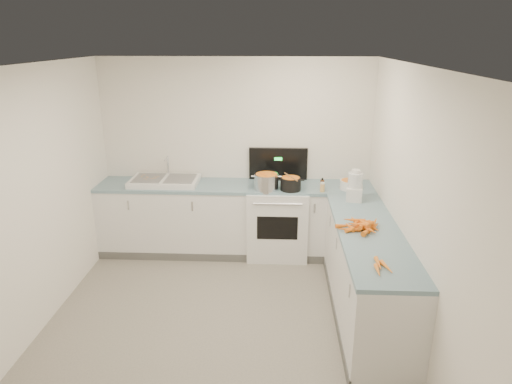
{
  "coord_description": "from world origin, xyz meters",
  "views": [
    {
      "loc": [
        0.53,
        -3.81,
        2.72
      ],
      "look_at": [
        0.3,
        1.1,
        1.05
      ],
      "focal_mm": 32.0,
      "sensor_mm": 36.0,
      "label": 1
    }
  ],
  "objects_px": {
    "black_pot": "(291,185)",
    "spice_jar": "(322,188)",
    "steel_pot": "(266,183)",
    "mixing_bowl": "(350,185)",
    "sink": "(165,181)",
    "extract_bottle": "(322,185)",
    "stove": "(277,220)",
    "food_processor": "(355,187)"
  },
  "relations": [
    {
      "from": "extract_bottle",
      "to": "spice_jar",
      "type": "height_order",
      "value": "extract_bottle"
    },
    {
      "from": "stove",
      "to": "food_processor",
      "type": "bearing_deg",
      "value": -29.25
    },
    {
      "from": "stove",
      "to": "food_processor",
      "type": "height_order",
      "value": "stove"
    },
    {
      "from": "steel_pot",
      "to": "food_processor",
      "type": "xyz_separation_m",
      "value": [
        1.02,
        -0.34,
        0.07
      ]
    },
    {
      "from": "stove",
      "to": "steel_pot",
      "type": "xyz_separation_m",
      "value": [
        -0.14,
        -0.15,
        0.55
      ]
    },
    {
      "from": "spice_jar",
      "to": "extract_bottle",
      "type": "bearing_deg",
      "value": 87.26
    },
    {
      "from": "sink",
      "to": "mixing_bowl",
      "type": "relative_size",
      "value": 3.45
    },
    {
      "from": "mixing_bowl",
      "to": "extract_bottle",
      "type": "height_order",
      "value": "extract_bottle"
    },
    {
      "from": "black_pot",
      "to": "spice_jar",
      "type": "bearing_deg",
      "value": -6.4
    },
    {
      "from": "stove",
      "to": "sink",
      "type": "bearing_deg",
      "value": 179.38
    },
    {
      "from": "steel_pot",
      "to": "extract_bottle",
      "type": "bearing_deg",
      "value": 2.01
    },
    {
      "from": "black_pot",
      "to": "extract_bottle",
      "type": "distance_m",
      "value": 0.39
    },
    {
      "from": "mixing_bowl",
      "to": "spice_jar",
      "type": "relative_size",
      "value": 2.48
    },
    {
      "from": "stove",
      "to": "food_processor",
      "type": "xyz_separation_m",
      "value": [
        0.88,
        -0.49,
        0.62
      ]
    },
    {
      "from": "stove",
      "to": "spice_jar",
      "type": "xyz_separation_m",
      "value": [
        0.54,
        -0.21,
        0.52
      ]
    },
    {
      "from": "steel_pot",
      "to": "sink",
      "type": "bearing_deg",
      "value": 172.62
    },
    {
      "from": "food_processor",
      "to": "extract_bottle",
      "type": "bearing_deg",
      "value": 132.77
    },
    {
      "from": "stove",
      "to": "extract_bottle",
      "type": "relative_size",
      "value": 10.89
    },
    {
      "from": "stove",
      "to": "mixing_bowl",
      "type": "relative_size",
      "value": 5.46
    },
    {
      "from": "sink",
      "to": "spice_jar",
      "type": "relative_size",
      "value": 8.57
    },
    {
      "from": "spice_jar",
      "to": "food_processor",
      "type": "relative_size",
      "value": 0.28
    },
    {
      "from": "mixing_bowl",
      "to": "extract_bottle",
      "type": "relative_size",
      "value": 1.99
    },
    {
      "from": "steel_pot",
      "to": "spice_jar",
      "type": "relative_size",
      "value": 2.93
    },
    {
      "from": "food_processor",
      "to": "sink",
      "type": "bearing_deg",
      "value": 167.7
    },
    {
      "from": "sink",
      "to": "food_processor",
      "type": "relative_size",
      "value": 2.37
    },
    {
      "from": "mixing_bowl",
      "to": "food_processor",
      "type": "xyz_separation_m",
      "value": [
        -0.01,
        -0.39,
        0.1
      ]
    },
    {
      "from": "sink",
      "to": "extract_bottle",
      "type": "distance_m",
      "value": 2.0
    },
    {
      "from": "stove",
      "to": "mixing_bowl",
      "type": "distance_m",
      "value": 1.04
    },
    {
      "from": "steel_pot",
      "to": "black_pot",
      "type": "bearing_deg",
      "value": -2.36
    },
    {
      "from": "steel_pot",
      "to": "stove",
      "type": "bearing_deg",
      "value": 47.26
    },
    {
      "from": "stove",
      "to": "extract_bottle",
      "type": "distance_m",
      "value": 0.77
    },
    {
      "from": "steel_pot",
      "to": "mixing_bowl",
      "type": "xyz_separation_m",
      "value": [
        1.03,
        0.06,
        -0.03
      ]
    },
    {
      "from": "extract_bottle",
      "to": "spice_jar",
      "type": "relative_size",
      "value": 1.24
    },
    {
      "from": "black_pot",
      "to": "mixing_bowl",
      "type": "distance_m",
      "value": 0.74
    },
    {
      "from": "spice_jar",
      "to": "stove",
      "type": "bearing_deg",
      "value": 158.83
    },
    {
      "from": "spice_jar",
      "to": "sink",
      "type": "bearing_deg",
      "value": 173.56
    },
    {
      "from": "black_pot",
      "to": "food_processor",
      "type": "xyz_separation_m",
      "value": [
        0.72,
        -0.33,
        0.09
      ]
    },
    {
      "from": "stove",
      "to": "spice_jar",
      "type": "height_order",
      "value": "stove"
    },
    {
      "from": "extract_bottle",
      "to": "mixing_bowl",
      "type": "bearing_deg",
      "value": 5.18
    },
    {
      "from": "stove",
      "to": "mixing_bowl",
      "type": "bearing_deg",
      "value": -6.32
    },
    {
      "from": "mixing_bowl",
      "to": "stove",
      "type": "bearing_deg",
      "value": 173.68
    },
    {
      "from": "steel_pot",
      "to": "food_processor",
      "type": "distance_m",
      "value": 1.08
    }
  ]
}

